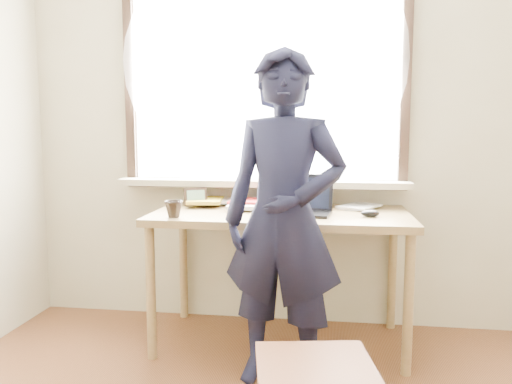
# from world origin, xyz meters

# --- Properties ---
(desk) EXTENTS (1.48, 0.74, 0.79)m
(desk) POSITION_xyz_m (-0.05, 1.63, 0.71)
(desk) COLOR olive
(desk) RESTS_ON ground
(laptop) EXTENTS (0.35, 0.30, 0.22)m
(laptop) POSITION_xyz_m (0.08, 1.60, 0.84)
(laptop) COLOR black
(laptop) RESTS_ON desk
(mug_white) EXTENTS (0.18, 0.18, 0.10)m
(mug_white) POSITION_xyz_m (-0.09, 1.80, 0.84)
(mug_white) COLOR white
(mug_white) RESTS_ON desk
(mug_dark) EXTENTS (0.11, 0.11, 0.09)m
(mug_dark) POSITION_xyz_m (-0.61, 1.36, 0.84)
(mug_dark) COLOR black
(mug_dark) RESTS_ON desk
(mouse) EXTENTS (0.10, 0.07, 0.04)m
(mouse) POSITION_xyz_m (0.45, 1.53, 0.81)
(mouse) COLOR black
(mouse) RESTS_ON desk
(desk_clutter) EXTENTS (0.92, 0.47, 0.05)m
(desk_clutter) POSITION_xyz_m (-0.27, 1.85, 0.82)
(desk_clutter) COLOR #B12020
(desk_clutter) RESTS_ON desk
(book_a) EXTENTS (0.28, 0.32, 0.03)m
(book_a) POSITION_xyz_m (-0.40, 1.81, 0.80)
(book_a) COLOR white
(book_a) RESTS_ON desk
(book_b) EXTENTS (0.30, 0.32, 0.02)m
(book_b) POSITION_xyz_m (0.33, 1.88, 0.80)
(book_b) COLOR white
(book_b) RESTS_ON desk
(picture_frame) EXTENTS (0.13, 0.08, 0.11)m
(picture_frame) POSITION_xyz_m (-0.59, 1.73, 0.85)
(picture_frame) COLOR black
(picture_frame) RESTS_ON desk
(work_chair) EXTENTS (0.48, 0.47, 0.43)m
(work_chair) POSITION_xyz_m (0.18, 0.48, 0.36)
(work_chair) COLOR brown
(work_chair) RESTS_ON ground
(person) EXTENTS (0.66, 0.49, 1.65)m
(person) POSITION_xyz_m (0.01, 1.17, 0.83)
(person) COLOR black
(person) RESTS_ON ground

